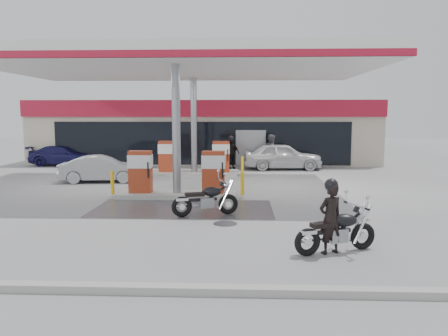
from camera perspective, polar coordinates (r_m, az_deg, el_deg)
The scene contains 17 objects.
ground at distance 14.93m, azimuth -7.27°, elevation -5.25°, with size 90.00×90.00×0.00m, color gray.
wet_patch at distance 14.86m, azimuth -5.36°, elevation -5.28°, with size 6.00×3.00×0.00m, color #4C4C4F.
drain_cover at distance 12.79m, azimuth 0.15°, elevation -7.27°, with size 0.70×0.70×0.01m, color #38383A.
kerb at distance 8.38m, azimuth -15.55°, elevation -14.91°, with size 28.00×0.25×0.15m, color gray.
store_building at distance 30.44m, azimuth -2.29°, elevation 4.89°, with size 22.00×8.22×4.00m.
canopy at distance 19.65m, azimuth -5.02°, elevation 13.19°, with size 16.00×10.02×5.51m.
pump_island_near at distance 16.75m, azimuth -6.16°, elevation -1.42°, with size 5.14×1.30×1.78m.
pump_island_far at distance 22.65m, azimuth -3.92°, elevation 0.83°, with size 5.14×1.30×1.78m.
main_motorcycle at distance 10.44m, azimuth 14.57°, elevation -8.10°, with size 2.02×1.03×1.09m.
biker_main at distance 10.25m, azimuth 13.72°, elevation -6.41°, with size 0.60×0.39×1.64m, color black.
parked_motorcycle at distance 13.71m, azimuth -2.31°, elevation -4.23°, with size 2.08×0.95×1.10m.
sedan_white at distance 25.27m, azimuth 7.66°, elevation 1.56°, with size 1.80×4.48×1.53m, color silver.
attendant at distance 25.33m, azimuth 6.25°, elevation 2.14°, with size 0.98×0.76×2.02m, color #58575C.
hatchback_silver at distance 21.19m, azimuth -15.70°, elevation -0.10°, with size 1.31×3.77×1.24m, color gray.
parked_car_left at distance 28.69m, azimuth -20.17°, elevation 1.53°, with size 1.71×4.22×1.22m, color #17164A.
parked_car_right at distance 28.04m, azimuth 6.50°, elevation 1.67°, with size 1.81×3.92×1.09m, color #93949A.
biker_walking at distance 25.30m, azimuth 0.91°, elevation 1.94°, with size 1.06×0.44×1.80m, color black.
Camera 1 is at (2.48, -14.38, 3.18)m, focal length 35.00 mm.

